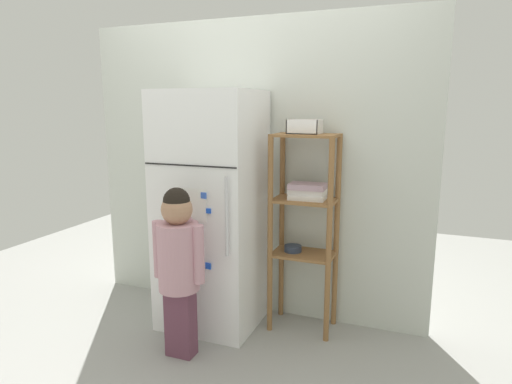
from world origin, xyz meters
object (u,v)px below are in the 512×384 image
Objects in this scene: refrigerator at (212,211)px; child_standing at (179,256)px; pantry_shelf_unit at (305,213)px; fruit_bin at (304,128)px.

child_standing is at bearing -88.07° from refrigerator.
refrigerator is 0.64m from pantry_shelf_unit.
fruit_bin reaches higher than child_standing.
refrigerator reaches higher than pantry_shelf_unit.
child_standing is 0.79× the size of pantry_shelf_unit.
fruit_bin reaches higher than pantry_shelf_unit.
refrigerator is at bearing -166.01° from fruit_bin.
child_standing is 5.14× the size of fruit_bin.
refrigerator is at bearing 91.93° from child_standing.
fruit_bin is (0.59, 0.62, 0.74)m from child_standing.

